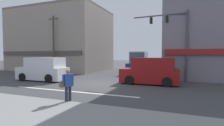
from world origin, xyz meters
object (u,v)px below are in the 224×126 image
object	(u,v)px
van_crossing_center	(43,70)
utility_pole_near_left	(54,44)
box_truck_crossing_rightbound	(139,63)
street_tree	(179,38)
van_approaching_near	(151,72)
traffic_light_mast	(175,34)
pedestrian_foreground_with_bag	(68,84)

from	to	relation	value
van_crossing_center	utility_pole_near_left	bearing A→B (deg)	120.92
box_truck_crossing_rightbound	van_crossing_center	bearing A→B (deg)	-125.72
street_tree	van_approaching_near	xyz separation A→B (m)	(-2.08, -6.17, -3.14)
utility_pole_near_left	traffic_light_mast	xyz separation A→B (m)	(14.25, -1.11, 0.44)
box_truck_crossing_rightbound	utility_pole_near_left	bearing A→B (deg)	-156.35
van_approaching_near	box_truck_crossing_rightbound	bearing A→B (deg)	109.58
utility_pole_near_left	van_crossing_center	size ratio (longest dim) A/B	1.53
utility_pole_near_left	van_crossing_center	world-z (taller)	utility_pole_near_left
utility_pole_near_left	box_truck_crossing_rightbound	world-z (taller)	utility_pole_near_left
box_truck_crossing_rightbound	pedestrian_foreground_with_bag	bearing A→B (deg)	-89.94
van_approaching_near	box_truck_crossing_rightbound	xyz separation A→B (m)	(-2.74, 7.72, 0.25)
traffic_light_mast	van_crossing_center	bearing A→B (deg)	-160.52
street_tree	utility_pole_near_left	distance (m)	14.85
street_tree	traffic_light_mast	distance (m)	3.86
street_tree	utility_pole_near_left	size ratio (longest dim) A/B	0.81
utility_pole_near_left	pedestrian_foreground_with_bag	bearing A→B (deg)	-47.74
traffic_light_mast	street_tree	bearing A→B (deg)	84.97
van_crossing_center	traffic_light_mast	bearing A→B (deg)	19.48
van_approaching_near	van_crossing_center	bearing A→B (deg)	-170.23
traffic_light_mast	van_crossing_center	world-z (taller)	traffic_light_mast
van_approaching_near	utility_pole_near_left	bearing A→B (deg)	164.61
traffic_light_mast	van_approaching_near	size ratio (longest dim) A/B	1.35
van_approaching_near	street_tree	bearing A→B (deg)	71.36
van_crossing_center	pedestrian_foreground_with_bag	bearing A→B (deg)	-40.17
street_tree	van_approaching_near	bearing A→B (deg)	-108.64
van_crossing_center	van_approaching_near	size ratio (longest dim) A/B	1.02
street_tree	pedestrian_foreground_with_bag	world-z (taller)	street_tree
van_crossing_center	pedestrian_foreground_with_bag	distance (m)	8.82
street_tree	van_approaching_near	size ratio (longest dim) A/B	1.27
van_approaching_near	pedestrian_foreground_with_bag	size ratio (longest dim) A/B	2.76
van_approaching_near	pedestrian_foreground_with_bag	distance (m)	7.81
van_approaching_near	traffic_light_mast	bearing A→B (deg)	53.23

